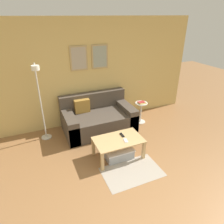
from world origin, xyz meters
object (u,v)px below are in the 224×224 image
object	(u,v)px
floor_lamp	(40,97)
cell_phone	(126,140)
couch	(98,118)
coffee_table	(118,142)
storage_bin	(118,153)
remote_control	(122,135)
side_table	(141,111)
book_stack	(142,103)

from	to	relation	value
floor_lamp	cell_phone	size ratio (longest dim) A/B	12.39
couch	floor_lamp	bearing A→B (deg)	-178.92
couch	coffee_table	distance (m)	1.18
storage_bin	floor_lamp	distance (m)	1.95
coffee_table	floor_lamp	distance (m)	1.84
coffee_table	storage_bin	distance (m)	0.23
couch	remote_control	xyz separation A→B (m)	(0.13, -1.08, 0.12)
cell_phone	side_table	bearing A→B (deg)	58.01
couch	floor_lamp	world-z (taller)	floor_lamp
floor_lamp	cell_phone	bearing A→B (deg)	-42.72
side_table	couch	bearing A→B (deg)	174.30
storage_bin	floor_lamp	xyz separation A→B (m)	(-1.23, 1.17, 0.96)
book_stack	couch	bearing A→B (deg)	173.45
cell_phone	floor_lamp	bearing A→B (deg)	146.95
book_stack	cell_phone	size ratio (longest dim) A/B	1.36
remote_control	cell_phone	xyz separation A→B (m)	(-0.02, -0.19, -0.01)
floor_lamp	cell_phone	xyz separation A→B (m)	(1.35, -1.25, -0.65)
coffee_table	storage_bin	xyz separation A→B (m)	(-0.01, -0.02, -0.23)
coffee_table	book_stack	xyz separation A→B (m)	(1.14, 1.04, 0.23)
coffee_table	remote_control	distance (m)	0.18
couch	coffee_table	world-z (taller)	couch
couch	floor_lamp	size ratio (longest dim) A/B	0.96
floor_lamp	cell_phone	world-z (taller)	floor_lamp
couch	storage_bin	world-z (taller)	couch
book_stack	remote_control	size ratio (longest dim) A/B	1.27
floor_lamp	remote_control	size ratio (longest dim) A/B	11.56
cell_phone	book_stack	bearing A→B (deg)	57.66
cell_phone	couch	bearing A→B (deg)	104.62
coffee_table	book_stack	size ratio (longest dim) A/B	4.95
book_stack	cell_phone	xyz separation A→B (m)	(-1.03, -1.14, -0.16)
couch	side_table	xyz separation A→B (m)	(1.14, -0.11, 0.04)
side_table	storage_bin	bearing A→B (deg)	-136.71
side_table	remote_control	world-z (taller)	side_table
storage_bin	floor_lamp	world-z (taller)	floor_lamp
coffee_table	storage_bin	world-z (taller)	coffee_table
storage_bin	remote_control	world-z (taller)	remote_control
side_table	floor_lamp	bearing A→B (deg)	177.83
couch	coffee_table	xyz separation A→B (m)	(-0.00, -1.17, 0.04)
couch	cell_phone	world-z (taller)	couch
cell_phone	remote_control	bearing A→B (deg)	94.95
floor_lamp	book_stack	xyz separation A→B (m)	(2.38, -0.11, -0.49)
side_table	book_stack	size ratio (longest dim) A/B	2.90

